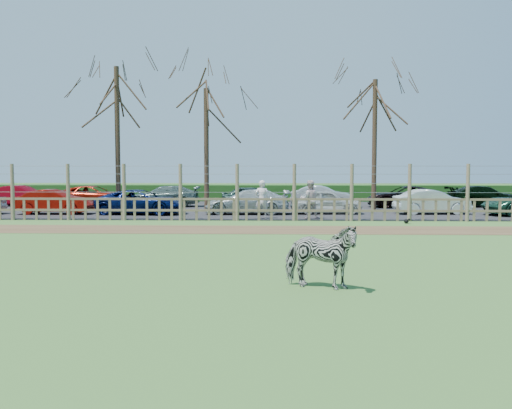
{
  "coord_description": "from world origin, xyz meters",
  "views": [
    {
      "loc": [
        1.62,
        -16.91,
        2.46
      ],
      "look_at": [
        1.0,
        2.5,
        1.1
      ],
      "focal_mm": 40.0,
      "sensor_mm": 36.0,
      "label": 1
    }
  ],
  "objects_px": {
    "car_4": "(326,202)",
    "car_9": "(164,196)",
    "car_2": "(141,202)",
    "zebra": "(320,256)",
    "car_8": "(93,196)",
    "visitor_b": "(310,200)",
    "tree_mid": "(206,119)",
    "car_5": "(432,202)",
    "car_7": "(21,196)",
    "car_11": "(322,196)",
    "visitor_a": "(262,199)",
    "car_10": "(252,197)",
    "car_12": "(405,197)",
    "crow": "(407,221)",
    "car_1": "(54,202)",
    "car_3": "(247,202)",
    "tree_right": "(375,113)",
    "car_13": "(484,196)",
    "tree_left": "(117,103)"
  },
  "relations": [
    {
      "from": "car_1",
      "to": "car_7",
      "type": "distance_m",
      "value": 6.72
    },
    {
      "from": "car_12",
      "to": "car_13",
      "type": "distance_m",
      "value": 4.63
    },
    {
      "from": "tree_mid",
      "to": "car_2",
      "type": "xyz_separation_m",
      "value": [
        -2.92,
        -2.75,
        -4.23
      ]
    },
    {
      "from": "visitor_a",
      "to": "car_11",
      "type": "distance_m",
      "value": 8.35
    },
    {
      "from": "car_1",
      "to": "car_12",
      "type": "distance_m",
      "value": 18.95
    },
    {
      "from": "visitor_b",
      "to": "car_2",
      "type": "bearing_deg",
      "value": -19.29
    },
    {
      "from": "car_4",
      "to": "car_11",
      "type": "distance_m",
      "value": 5.04
    },
    {
      "from": "crow",
      "to": "car_5",
      "type": "bearing_deg",
      "value": 62.76
    },
    {
      "from": "car_8",
      "to": "tree_right",
      "type": "bearing_deg",
      "value": -94.3
    },
    {
      "from": "zebra",
      "to": "car_8",
      "type": "bearing_deg",
      "value": 47.53
    },
    {
      "from": "car_10",
      "to": "car_12",
      "type": "relative_size",
      "value": 0.82
    },
    {
      "from": "crow",
      "to": "car_10",
      "type": "distance_m",
      "value": 11.0
    },
    {
      "from": "tree_left",
      "to": "visitor_b",
      "type": "relative_size",
      "value": 4.57
    },
    {
      "from": "visitor_b",
      "to": "car_10",
      "type": "distance_m",
      "value": 7.6
    },
    {
      "from": "zebra",
      "to": "car_1",
      "type": "height_order",
      "value": "zebra"
    },
    {
      "from": "car_4",
      "to": "car_9",
      "type": "xyz_separation_m",
      "value": [
        -8.96,
        4.6,
        0.0
      ]
    },
    {
      "from": "zebra",
      "to": "car_3",
      "type": "relative_size",
      "value": 0.37
    },
    {
      "from": "visitor_a",
      "to": "car_4",
      "type": "relative_size",
      "value": 0.49
    },
    {
      "from": "tree_right",
      "to": "car_7",
      "type": "height_order",
      "value": "tree_right"
    },
    {
      "from": "car_8",
      "to": "car_12",
      "type": "relative_size",
      "value": 1.0
    },
    {
      "from": "car_13",
      "to": "car_5",
      "type": "bearing_deg",
      "value": 134.91
    },
    {
      "from": "car_4",
      "to": "car_9",
      "type": "distance_m",
      "value": 10.08
    },
    {
      "from": "visitor_b",
      "to": "car_5",
      "type": "distance_m",
      "value": 6.75
    },
    {
      "from": "car_2",
      "to": "car_8",
      "type": "xyz_separation_m",
      "value": [
        -3.98,
        5.12,
        0.0
      ]
    },
    {
      "from": "car_7",
      "to": "visitor_b",
      "type": "bearing_deg",
      "value": -111.28
    },
    {
      "from": "zebra",
      "to": "visitor_a",
      "type": "bearing_deg",
      "value": 25.44
    },
    {
      "from": "car_4",
      "to": "car_8",
      "type": "height_order",
      "value": "same"
    },
    {
      "from": "crow",
      "to": "zebra",
      "type": "bearing_deg",
      "value": -110.04
    },
    {
      "from": "car_11",
      "to": "car_12",
      "type": "xyz_separation_m",
      "value": [
        4.67,
        -0.49,
        0.0
      ]
    },
    {
      "from": "visitor_b",
      "to": "car_9",
      "type": "distance_m",
      "value": 10.79
    },
    {
      "from": "car_1",
      "to": "car_5",
      "type": "bearing_deg",
      "value": -87.93
    },
    {
      "from": "car_2",
      "to": "car_9",
      "type": "distance_m",
      "value": 5.09
    },
    {
      "from": "tree_mid",
      "to": "car_5",
      "type": "relative_size",
      "value": 1.87
    },
    {
      "from": "visitor_a",
      "to": "car_2",
      "type": "distance_m",
      "value": 6.36
    },
    {
      "from": "tree_right",
      "to": "car_12",
      "type": "height_order",
      "value": "tree_right"
    },
    {
      "from": "car_8",
      "to": "car_11",
      "type": "bearing_deg",
      "value": -85.86
    },
    {
      "from": "tree_right",
      "to": "car_5",
      "type": "xyz_separation_m",
      "value": [
        2.38,
        -2.7,
        -4.6
      ]
    },
    {
      "from": "tree_right",
      "to": "crow",
      "type": "xyz_separation_m",
      "value": [
        0.17,
        -7.0,
        -5.14
      ]
    },
    {
      "from": "car_4",
      "to": "car_11",
      "type": "xyz_separation_m",
      "value": [
        0.21,
        5.03,
        0.0
      ]
    },
    {
      "from": "zebra",
      "to": "car_5",
      "type": "bearing_deg",
      "value": -2.32
    },
    {
      "from": "tree_right",
      "to": "car_13",
      "type": "xyz_separation_m",
      "value": [
        6.68,
        2.19,
        -4.6
      ]
    },
    {
      "from": "tree_mid",
      "to": "car_4",
      "type": "relative_size",
      "value": 1.94
    },
    {
      "from": "visitor_a",
      "to": "car_11",
      "type": "height_order",
      "value": "visitor_a"
    },
    {
      "from": "car_2",
      "to": "car_9",
      "type": "xyz_separation_m",
      "value": [
        0.15,
        5.09,
        0.0
      ]
    },
    {
      "from": "visitor_a",
      "to": "car_3",
      "type": "relative_size",
      "value": 0.42
    },
    {
      "from": "visitor_a",
      "to": "car_9",
      "type": "xyz_separation_m",
      "value": [
        -5.84,
        7.23,
        -0.26
      ]
    },
    {
      "from": "tree_right",
      "to": "car_9",
      "type": "xyz_separation_m",
      "value": [
        -11.77,
        1.84,
        -4.6
      ]
    },
    {
      "from": "tree_mid",
      "to": "car_4",
      "type": "height_order",
      "value": "tree_mid"
    },
    {
      "from": "car_8",
      "to": "car_1",
      "type": "bearing_deg",
      "value": 179.32
    },
    {
      "from": "car_3",
      "to": "car_10",
      "type": "height_order",
      "value": "same"
    }
  ]
}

